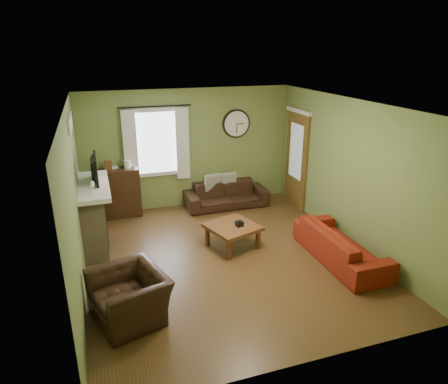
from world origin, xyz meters
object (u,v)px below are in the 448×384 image
object	(u,v)px
sofa_brown	(226,195)
sofa_red	(341,245)
armchair	(130,296)
coffee_table	(232,236)
bookshelf	(119,193)

from	to	relation	value
sofa_brown	sofa_red	xyz separation A→B (m)	(1.06, -2.90, 0.02)
sofa_brown	sofa_red	distance (m)	3.08
sofa_red	armchair	world-z (taller)	armchair
sofa_brown	coffee_table	distance (m)	1.98
coffee_table	bookshelf	bearing A→B (deg)	130.98
sofa_red	coffee_table	world-z (taller)	sofa_red
sofa_red	armchair	distance (m)	3.56
bookshelf	sofa_red	distance (m)	4.58
sofa_brown	sofa_red	world-z (taller)	sofa_red
sofa_brown	coffee_table	xyz separation A→B (m)	(-0.52, -1.90, -0.05)
bookshelf	sofa_red	xyz separation A→B (m)	(3.39, -3.07, -0.24)
armchair	coffee_table	distance (m)	2.43
sofa_red	coffee_table	distance (m)	1.87
bookshelf	sofa_brown	world-z (taller)	bookshelf
bookshelf	coffee_table	size ratio (longest dim) A/B	1.29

